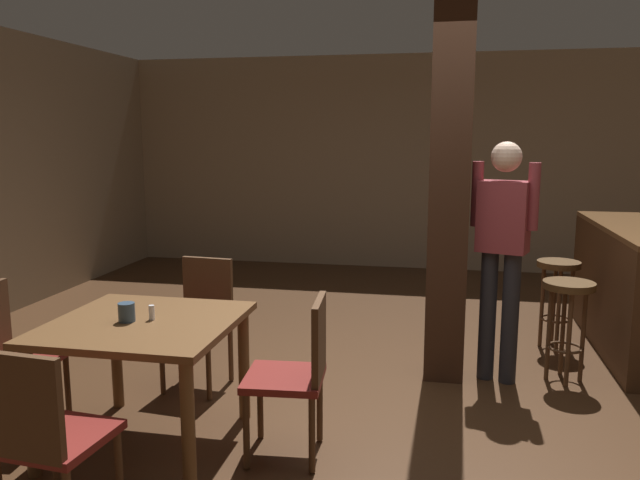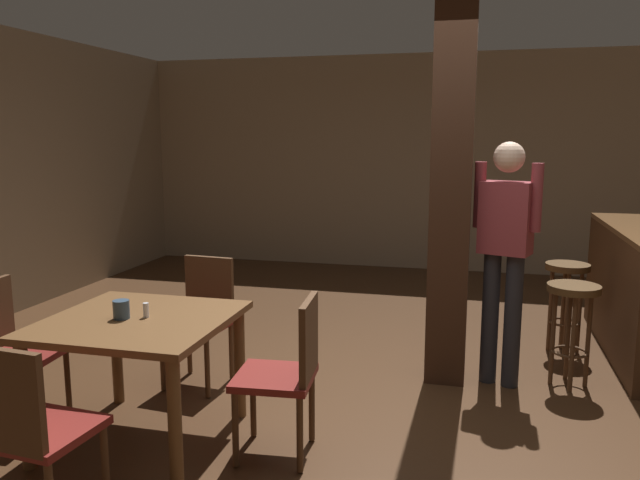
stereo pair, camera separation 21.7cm
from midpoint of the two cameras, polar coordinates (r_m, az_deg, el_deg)
The scene contains 14 objects.
ground_plane at distance 4.24m, azimuth 5.05°, elevation -15.06°, with size 10.80×10.80×0.00m, color #422816.
wall_back at distance 8.35m, azimuth 8.62°, elevation 6.96°, with size 8.00×0.10×2.80m, color gray.
pillar at distance 4.48m, azimuth 10.38°, elevation 4.77°, with size 0.28×0.28×2.80m, color #382114.
dining_table at distance 3.71m, azimuth -17.36°, elevation -8.71°, with size 1.01×1.01×0.74m.
chair_east at distance 3.46m, azimuth -3.86°, elevation -11.70°, with size 0.45×0.45×0.89m.
chair_north at distance 4.52m, azimuth -12.18°, elevation -6.77°, with size 0.46×0.46×0.89m.
chair_south at distance 3.06m, azimuth -25.78°, elevation -15.67°, with size 0.46×0.46×0.89m.
chair_west at distance 4.21m, azimuth -27.93°, elevation -8.94°, with size 0.45×0.45×0.89m.
napkin_cup at distance 3.67m, azimuth -18.90°, elevation -6.28°, with size 0.09×0.09×0.11m, color #33475B.
salt_shaker at distance 3.66m, azimuth -16.79°, elevation -6.37°, with size 0.03×0.03×0.08m, color silver.
standing_person at distance 4.54m, azimuth 15.02°, elevation -0.40°, with size 0.47×0.30×1.72m.
bar_counter at distance 5.69m, azimuth 24.86°, elevation -3.89°, with size 0.56×2.00×1.03m.
bar_stool_near at distance 4.77m, azimuth 20.50°, elevation -5.71°, with size 0.36×0.36×0.74m.
bar_stool_mid at distance 5.49m, azimuth 19.85°, elevation -3.74°, with size 0.35×0.35×0.74m.
Camera 1 is at (0.29, -3.86, 1.76)m, focal length 35.00 mm.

